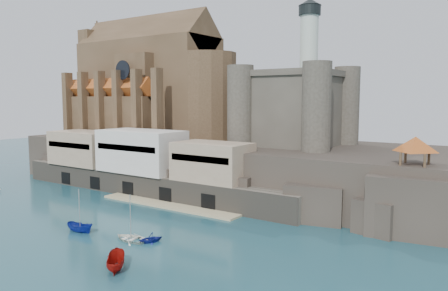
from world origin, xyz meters
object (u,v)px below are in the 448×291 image
Objects in this scene: church at (153,88)px; castle_keep at (295,104)px; boat_2 at (80,232)px; pavilion at (415,146)px.

castle_keep is at bearing -1.11° from church.
castle_keep is 6.24× the size of boat_2.
pavilion reaches higher than boat_2.
church reaches higher than pavilion.
castle_keep is 48.05m from boat_2.
boat_2 is (25.92, -42.84, -22.13)m from church.
boat_2 is at bearing -108.76° from castle_keep.
castle_keep is (40.21, -0.78, -3.81)m from church.
pavilion is (66.13, -15.85, -9.40)m from church.
castle_keep is at bearing 149.82° from pavilion.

